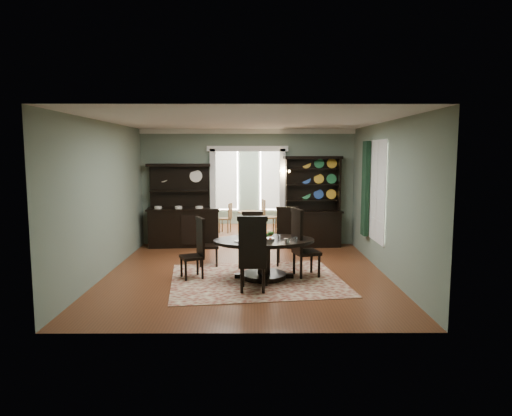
{
  "coord_description": "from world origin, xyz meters",
  "views": [
    {
      "loc": [
        0.16,
        -8.83,
        2.38
      ],
      "look_at": [
        0.2,
        0.6,
        1.25
      ],
      "focal_mm": 32.0,
      "sensor_mm": 36.0,
      "label": 1
    }
  ],
  "objects": [
    {
      "name": "parlor_chair_left",
      "position": [
        -0.65,
        4.76,
        0.48
      ],
      "size": [
        0.41,
        0.4,
        0.89
      ],
      "rotation": [
        0.0,
        0.0,
        1.33
      ],
      "color": "brown",
      "rests_on": "parlor_floor"
    },
    {
      "name": "parlor_table",
      "position": [
        0.05,
        4.61,
        0.44
      ],
      "size": [
        0.72,
        0.72,
        0.67
      ],
      "color": "brown",
      "rests_on": "parlor_floor"
    },
    {
      "name": "chair_end_left",
      "position": [
        -0.94,
        -0.26,
        0.61
      ],
      "size": [
        0.55,
        0.56,
        1.17
      ],
      "rotation": [
        0.0,
        0.0,
        1.98
      ],
      "color": "black",
      "rests_on": "rug"
    },
    {
      "name": "right_window",
      "position": [
        2.69,
        0.93,
        1.6
      ],
      "size": [
        0.15,
        1.47,
        2.12
      ],
      "color": "white",
      "rests_on": "wall_right"
    },
    {
      "name": "parlor",
      "position": [
        0.0,
        5.53,
        1.52
      ],
      "size": [
        3.51,
        3.5,
        3.01
      ],
      "color": "brown",
      "rests_on": "ground"
    },
    {
      "name": "rug",
      "position": [
        0.21,
        -0.42,
        0.01
      ],
      "size": [
        3.5,
        3.07,
        0.01
      ],
      "primitive_type": "cube",
      "rotation": [
        0.0,
        0.0,
        0.13
      ],
      "color": "maroon",
      "rests_on": "floor"
    },
    {
      "name": "parlor_chair_right",
      "position": [
        0.56,
        4.61,
        0.55
      ],
      "size": [
        0.46,
        0.45,
        1.02
      ],
      "rotation": [
        0.0,
        0.0,
        -1.36
      ],
      "color": "brown",
      "rests_on": "parlor_floor"
    },
    {
      "name": "chair_far_mid",
      "position": [
        0.13,
        0.63,
        0.61
      ],
      "size": [
        0.46,
        0.44,
        1.16
      ],
      "rotation": [
        0.0,
        0.0,
        3.22
      ],
      "color": "black",
      "rests_on": "rug"
    },
    {
      "name": "doorway_trim",
      "position": [
        0.0,
        3.0,
        1.62
      ],
      "size": [
        2.08,
        0.25,
        2.57
      ],
      "color": "white",
      "rests_on": "floor"
    },
    {
      "name": "chair_end_right",
      "position": [
        1.07,
        -0.2,
        0.7
      ],
      "size": [
        0.59,
        0.6,
        1.34
      ],
      "rotation": [
        0.0,
        0.0,
        -1.29
      ],
      "color": "black",
      "rests_on": "rug"
    },
    {
      "name": "welsh_dresser",
      "position": [
        1.66,
        2.75,
        0.84
      ],
      "size": [
        1.53,
        0.69,
        2.31
      ],
      "rotation": [
        0.0,
        0.0,
        0.1
      ],
      "color": "black",
      "rests_on": "floor"
    },
    {
      "name": "room",
      "position": [
        0.0,
        0.04,
        1.58
      ],
      "size": [
        5.51,
        6.01,
        3.01
      ],
      "color": "brown",
      "rests_on": "ground"
    },
    {
      "name": "chair_far_right",
      "position": [
        0.86,
        0.81,
        0.65
      ],
      "size": [
        0.5,
        0.48,
        1.24
      ],
      "rotation": [
        0.0,
        0.0,
        3.03
      ],
      "color": "black",
      "rests_on": "rug"
    },
    {
      "name": "sideboard",
      "position": [
        -1.76,
        2.75,
        0.74
      ],
      "size": [
        1.65,
        0.7,
        2.12
      ],
      "rotation": [
        0.0,
        0.0,
        0.08
      ],
      "color": "black",
      "rests_on": "floor"
    },
    {
      "name": "chair_near",
      "position": [
        0.14,
        -1.21,
        0.7
      ],
      "size": [
        0.52,
        0.49,
        1.34
      ],
      "rotation": [
        0.0,
        0.0,
        -0.03
      ],
      "color": "black",
      "rests_on": "rug"
    },
    {
      "name": "wall_sconce",
      "position": [
        0.95,
        2.85,
        1.89
      ],
      "size": [
        0.27,
        0.21,
        0.21
      ],
      "color": "#B1872F",
      "rests_on": "back_wall_right"
    },
    {
      "name": "centerpiece",
      "position": [
        0.43,
        -0.42,
        0.82
      ],
      "size": [
        1.19,
        0.77,
        0.2
      ],
      "color": "silver",
      "rests_on": "dining_table"
    },
    {
      "name": "chair_far_left",
      "position": [
        -0.81,
        0.78,
        0.63
      ],
      "size": [
        0.47,
        0.45,
        1.2
      ],
      "rotation": [
        0.0,
        0.0,
        3.22
      ],
      "color": "black",
      "rests_on": "rug"
    },
    {
      "name": "dining_table",
      "position": [
        0.35,
        -0.32,
        0.53
      ],
      "size": [
        2.04,
        1.96,
        0.76
      ],
      "rotation": [
        0.0,
        0.0,
        0.11
      ],
      "color": "black",
      "rests_on": "rug"
    }
  ]
}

